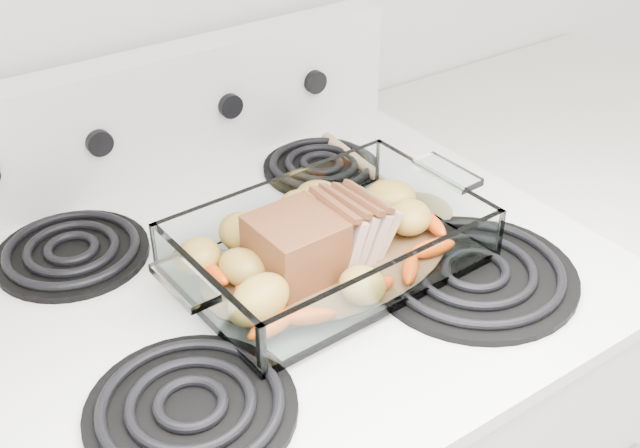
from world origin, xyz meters
TOP-DOWN VIEW (x-y plane):
  - counter_right at (0.67, 1.66)m, footprint 0.58×0.68m
  - baking_dish at (0.06, 1.61)m, footprint 0.35×0.23m
  - pork_roast at (0.03, 1.61)m, footprint 0.18×0.09m
  - roast_vegetables at (0.05, 1.64)m, footprint 0.37×0.20m
  - wooden_spoon at (0.24, 1.69)m, footprint 0.06×0.29m

SIDE VIEW (x-z plane):
  - counter_right at x=0.67m, z-range 0.00..0.93m
  - wooden_spoon at x=0.24m, z-range 0.93..0.96m
  - baking_dish at x=0.06m, z-range 0.93..1.00m
  - roast_vegetables at x=0.05m, z-range 0.95..1.00m
  - pork_roast at x=0.03m, z-range 0.95..1.03m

